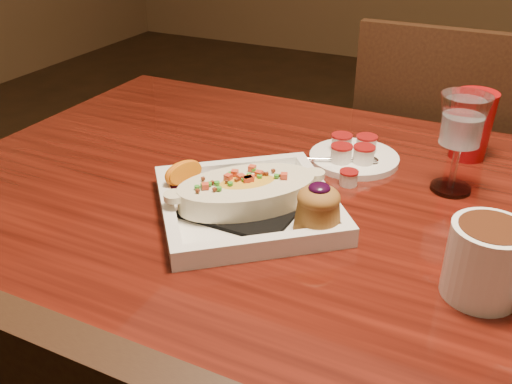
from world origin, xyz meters
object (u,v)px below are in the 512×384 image
at_px(table, 375,281).
at_px(coffee_mug, 488,260).
at_px(plate, 253,198).
at_px(saucer, 353,155).
at_px(red_tumbler, 472,125).
at_px(chair_far, 438,189).
at_px(goblet, 462,126).

xyz_separation_m(table, coffee_mug, (0.15, -0.10, 0.15)).
relative_size(table, coffee_mug, 12.05).
relative_size(plate, saucer, 2.25).
height_order(table, plate, plate).
bearing_deg(red_tumbler, plate, -126.12).
bearing_deg(plate, coffee_mug, -47.64).
bearing_deg(coffee_mug, red_tumbler, 124.90).
height_order(table, saucer, saucer).
bearing_deg(table, coffee_mug, -33.50).
bearing_deg(chair_far, goblet, 98.45).
xyz_separation_m(table, plate, (-0.18, -0.05, 0.12)).
relative_size(plate, coffee_mug, 2.87).
height_order(chair_far, plate, chair_far).
distance_m(table, saucer, 0.25).
xyz_separation_m(table, saucer, (-0.11, 0.19, 0.11)).
bearing_deg(chair_far, red_tumbler, 102.69).
xyz_separation_m(table, red_tumbler, (0.07, 0.30, 0.16)).
bearing_deg(plate, saucer, 32.87).
distance_m(table, plate, 0.23).
bearing_deg(red_tumbler, table, -103.66).
xyz_separation_m(coffee_mug, goblet, (-0.08, 0.26, 0.06)).
height_order(goblet, red_tumbler, goblet).
distance_m(chair_far, plate, 0.75).
relative_size(chair_far, coffee_mug, 7.47).
relative_size(goblet, saucer, 1.01).
height_order(table, coffee_mug, coffee_mug).
bearing_deg(coffee_mug, goblet, 131.27).
bearing_deg(chair_far, plate, 74.87).
bearing_deg(saucer, chair_far, 76.39).
xyz_separation_m(table, chair_far, (-0.00, 0.63, -0.15)).
bearing_deg(saucer, coffee_mug, -48.82).
distance_m(coffee_mug, red_tumbler, 0.41).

